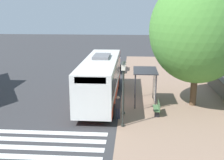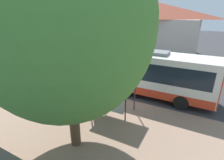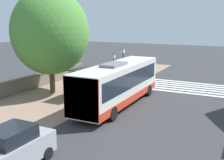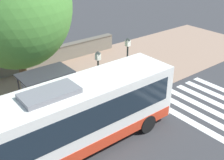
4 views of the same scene
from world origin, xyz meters
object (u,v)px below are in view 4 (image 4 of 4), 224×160
Objects in this scene: bus at (69,118)px; street_lamp_far at (127,64)px; shade_tree at (13,5)px; bus_shelter at (44,79)px; pedestrian at (115,95)px; street_lamp_near at (98,77)px; bench at (76,90)px.

bus is 5.60m from street_lamp_far.
shade_tree is at bearing -139.21° from street_lamp_far.
street_lamp_far reaches higher than bus_shelter.
street_lamp_near is at bearing -109.37° from pedestrian.
bus is at bearing -68.16° from pedestrian.
shade_tree is (-5.25, -2.34, 3.40)m from street_lamp_near.
street_lamp_far reaches higher than pedestrian.
street_lamp_near is at bearing 2.48° from bench.
bus_shelter reaches higher than pedestrian.
pedestrian is (2.06, 3.37, -1.27)m from bus_shelter.
bus reaches higher than pedestrian.
bench is (-2.68, -1.03, -0.47)m from pedestrian.
bus is 7.78× the size of bench.
bus is 3.72m from bus_shelter.
pedestrian is 2.91m from bench.
shade_tree is (-5.58, -3.27, 4.73)m from pedestrian.
bus_shelter reaches higher than bench.
shade_tree is at bearing 178.38° from bus_shelter.
shade_tree reaches higher than bus_shelter.
bus_shelter is at bearing -1.62° from shade_tree.
bus_shelter is 0.70× the size of street_lamp_far.
shade_tree reaches higher than bus.
bench is 0.37× the size of street_lamp_near.
bus is at bearing -34.59° from bench.
street_lamp_far is (-1.96, 5.21, 0.60)m from bus.
street_lamp_near is 6.68m from shade_tree.
bench is (-4.27, 2.94, -1.37)m from bus.
street_lamp_far is (-0.04, 2.16, 0.17)m from street_lamp_near.
bus_shelter is at bearing -121.41° from pedestrian.
street_lamp_far is at bearing 106.59° from pedestrian.
shade_tree reaches higher than street_lamp_near.
shade_tree reaches higher than street_lamp_far.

